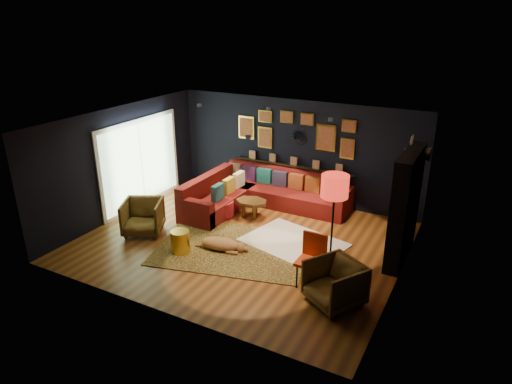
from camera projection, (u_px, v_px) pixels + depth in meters
The scene contains 20 objects.
floor at pixel (242, 241), 9.78m from camera, with size 6.50×6.50×0.00m, color #985621.
room_walls at pixel (242, 171), 9.19m from camera, with size 6.50×6.50×6.50m.
sectional at pixel (257, 195), 11.41m from camera, with size 3.41×2.69×0.86m.
ledge at pixel (294, 166), 11.64m from camera, with size 3.20×0.12×0.04m, color black.
gallery_wall at pixel (295, 132), 11.34m from camera, with size 3.15×0.04×1.02m.
sunburst_mirror at pixel (299, 136), 11.34m from camera, with size 0.47×0.16×0.47m.
fireplace at pixel (404, 210), 8.79m from camera, with size 0.31×1.60×2.20m.
deer_head at pixel (418, 153), 8.80m from camera, with size 0.50×0.28×0.45m.
sliding_door at pixel (141, 163), 11.26m from camera, with size 0.06×2.80×2.20m.
ceiling_spots at pixel (260, 116), 9.49m from camera, with size 3.30×2.50×0.06m.
shag_rug at pixel (294, 242), 9.70m from camera, with size 2.01×1.46×0.03m, color white.
leopard_rug at pixel (233, 248), 9.49m from camera, with size 3.08×2.20×0.02m, color #B79643.
coffee_table at pixel (252, 203), 10.84m from camera, with size 0.82×0.63×0.39m.
pouf at pixel (222, 208), 10.89m from camera, with size 0.57×0.57×0.37m, color #A31B24.
armchair_left at pixel (143, 215), 10.01m from camera, with size 0.82×0.76×0.84m, color #B48B38.
armchair_right at pixel (335, 281), 7.57m from camera, with size 0.82×0.76×0.84m, color #B48B38.
gold_stool at pixel (180, 242), 9.25m from camera, with size 0.38×0.38×0.48m, color gold.
orange_chair at pixel (312, 255), 8.07m from camera, with size 0.46×0.46×0.96m.
floor_lamp at pixel (335, 190), 8.29m from camera, with size 0.51×0.51×1.85m.
dog at pixel (220, 241), 9.35m from camera, with size 1.14×0.56×0.36m, color #C1824D, non-canonical shape.
Camera 1 is at (4.34, -7.54, 4.59)m, focal length 32.00 mm.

